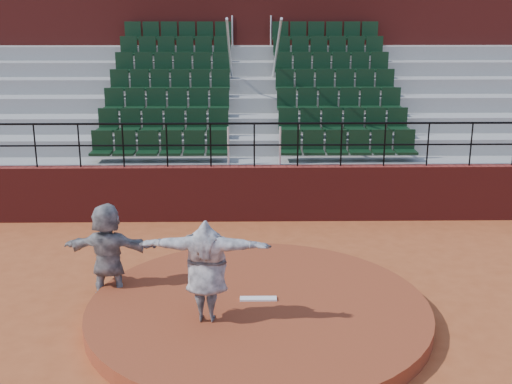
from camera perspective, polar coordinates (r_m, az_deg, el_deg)
The scene contains 9 objects.
ground at distance 10.57m, azimuth 0.22°, elevation -11.11°, with size 90.00×90.00×0.00m, color #A64D25.
pitchers_mound at distance 10.52m, azimuth 0.22°, elevation -10.50°, with size 5.50×5.50×0.25m, color brown.
pitching_rubber at distance 10.59m, azimuth 0.20°, elevation -9.46°, with size 0.60×0.15×0.03m, color white.
boundary_wall at distance 15.00m, azimuth -0.15°, elevation -0.11°, with size 24.00×0.30×1.30m, color maroon.
wall_railing at distance 14.68m, azimuth -0.16°, elevation 5.07°, with size 24.04×0.05×1.03m.
seating_deck at distance 18.37m, azimuth -0.31°, elevation 5.44°, with size 24.00×5.97×4.63m.
press_box_facade at distance 22.04m, azimuth -0.43°, elevation 12.74°, with size 24.00×3.00×7.10m, color maroon.
pitcher at distance 9.68m, azimuth -4.45°, elevation -6.98°, with size 1.96×0.53×1.60m, color black.
fielder at distance 11.17m, azimuth -13.01°, elevation -5.20°, with size 1.59×0.51×1.71m, color black.
Camera 1 is at (-0.19, -9.40, 4.83)m, focal length 45.00 mm.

